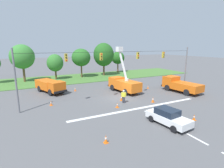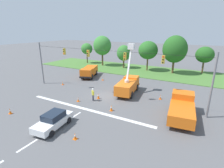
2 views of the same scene
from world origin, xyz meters
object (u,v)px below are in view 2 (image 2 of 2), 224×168
object	(u,v)px
tree_far_west	(87,49)
tree_east_end	(205,55)
traffic_cone_mid_right	(75,136)
utility_truck_bucket_lift	(128,84)
tree_far_east	(175,49)
traffic_cone_mid_left	(10,111)
traffic_cone_lane_edge_b	(63,83)
tree_east	(148,50)
utility_truck_support_far	(89,71)
tree_west	(102,46)
road_worker	(93,94)
traffic_cone_foreground_left	(103,79)
traffic_cone_far_left	(98,96)
sedan_white	(53,120)
traffic_cone_lane_edge_a	(111,108)
tree_centre	(124,53)
traffic_cone_foreground_right	(160,97)
utility_truck_support_near	(182,108)
traffic_cone_near_bucket	(78,99)

from	to	relation	value
tree_far_west	tree_east_end	xyz separation A→B (m)	(29.21, 2.44, 0.04)
traffic_cone_mid_right	utility_truck_bucket_lift	bearing A→B (deg)	93.12
tree_far_east	traffic_cone_mid_left	world-z (taller)	tree_far_east
traffic_cone_lane_edge_b	traffic_cone_mid_right	bearing A→B (deg)	-42.22
tree_east	tree_east_end	distance (m)	11.87
utility_truck_support_far	traffic_cone_mid_right	size ratio (longest dim) A/B	10.44
tree_west	tree_far_east	distance (m)	18.02
tree_far_east	road_worker	xyz separation A→B (m)	(-6.46, -20.95, -4.25)
road_worker	traffic_cone_foreground_left	distance (m)	9.96
tree_west	tree_east	size ratio (longest dim) A/B	1.14
tree_far_east	road_worker	size ratio (longest dim) A/B	4.59
tree_east	traffic_cone_foreground_left	size ratio (longest dim) A/B	10.70
tree_east_end	tree_far_east	bearing A→B (deg)	-151.50
tree_east_end	utility_truck_bucket_lift	world-z (taller)	utility_truck_bucket_lift
traffic_cone_foreground_left	traffic_cone_far_left	xyz separation A→B (m)	(4.32, -8.09, 0.10)
sedan_white	traffic_cone_far_left	bearing A→B (deg)	91.97
traffic_cone_lane_edge_a	tree_centre	bearing A→B (deg)	111.93
traffic_cone_foreground_left	traffic_cone_foreground_right	distance (m)	12.66
utility_truck_bucket_lift	utility_truck_support_near	size ratio (longest dim) A/B	1.10
tree_far_east	tree_east	bearing A→B (deg)	179.87
tree_far_west	tree_east_end	world-z (taller)	tree_east_end
utility_truck_support_near	road_worker	xyz separation A→B (m)	(-11.19, -0.87, -0.17)
sedan_white	road_worker	distance (m)	7.51
tree_east	traffic_cone_lane_edge_b	distance (m)	20.55
tree_far_west	traffic_cone_lane_edge_a	bearing A→B (deg)	-48.03
traffic_cone_mid_left	traffic_cone_far_left	distance (m)	10.85
tree_east	utility_truck_bucket_lift	distance (m)	16.49
tree_centre	traffic_cone_mid_left	bearing A→B (deg)	-91.76
traffic_cone_lane_edge_a	traffic_cone_far_left	distance (m)	4.24
traffic_cone_mid_right	traffic_cone_lane_edge_b	xyz separation A→B (m)	(-12.35, 11.21, -0.01)
tree_centre	traffic_cone_far_left	size ratio (longest dim) A/B	6.89
utility_truck_bucket_lift	traffic_cone_lane_edge_a	xyz separation A→B (m)	(0.76, -6.45, -1.03)
tree_far_west	traffic_cone_far_left	xyz separation A→B (m)	(17.29, -20.62, -3.66)
utility_truck_support_far	traffic_cone_lane_edge_a	world-z (taller)	utility_truck_support_far
tree_far_west	tree_far_east	xyz separation A→B (m)	(23.53, -0.63, 1.19)
tree_east_end	road_worker	distance (m)	27.10
traffic_cone_foreground_left	tree_east	bearing A→B (deg)	68.14
traffic_cone_mid_right	traffic_cone_foreground_left	bearing A→B (deg)	114.41
road_worker	traffic_cone_near_bucket	bearing A→B (deg)	-142.88
tree_west	traffic_cone_lane_edge_b	distance (m)	18.57
tree_east	tree_east_end	size ratio (longest dim) A/B	1.16
traffic_cone_foreground_left	utility_truck_support_far	bearing A→B (deg)	166.94
utility_truck_support_far	sedan_white	xyz separation A→B (m)	(8.39, -17.42, -0.38)
utility_truck_bucket_lift	utility_truck_support_near	world-z (taller)	utility_truck_bucket_lift
utility_truck_support_far	utility_truck_bucket_lift	bearing A→B (deg)	-24.68
tree_east	road_worker	world-z (taller)	tree_east
tree_west	tree_east_end	distance (m)	23.92
traffic_cone_mid_left	traffic_cone_far_left	bearing A→B (deg)	54.03
utility_truck_support_far	traffic_cone_mid_right	distance (m)	21.29
tree_west	traffic_cone_mid_left	distance (m)	29.65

